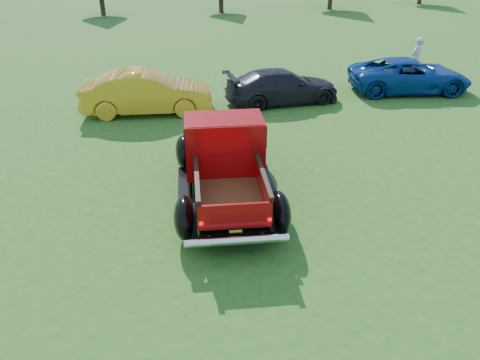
{
  "coord_description": "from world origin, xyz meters",
  "views": [
    {
      "loc": [
        -2.31,
        -7.91,
        5.43
      ],
      "look_at": [
        -0.2,
        0.2,
        1.03
      ],
      "focal_mm": 35.0,
      "sensor_mm": 36.0,
      "label": 1
    }
  ],
  "objects_px": {
    "show_car_yellow": "(147,92)",
    "spectator": "(416,60)",
    "show_car_grey": "(282,86)",
    "pickup_truck": "(224,157)",
    "show_car_blue": "(410,75)"
  },
  "relations": [
    {
      "from": "pickup_truck",
      "to": "show_car_grey",
      "type": "height_order",
      "value": "pickup_truck"
    },
    {
      "from": "show_car_yellow",
      "to": "show_car_grey",
      "type": "xyz_separation_m",
      "value": [
        4.8,
        -0.08,
        -0.12
      ]
    },
    {
      "from": "pickup_truck",
      "to": "show_car_grey",
      "type": "relative_size",
      "value": 1.25
    },
    {
      "from": "show_car_grey",
      "to": "spectator",
      "type": "distance_m",
      "value": 6.36
    },
    {
      "from": "show_car_grey",
      "to": "show_car_blue",
      "type": "height_order",
      "value": "show_car_blue"
    },
    {
      "from": "show_car_grey",
      "to": "show_car_blue",
      "type": "xyz_separation_m",
      "value": [
        5.2,
        0.04,
        0.04
      ]
    },
    {
      "from": "show_car_grey",
      "to": "spectator",
      "type": "height_order",
      "value": "spectator"
    },
    {
      "from": "pickup_truck",
      "to": "show_car_blue",
      "type": "bearing_deg",
      "value": 42.97
    },
    {
      "from": "pickup_truck",
      "to": "show_car_grey",
      "type": "distance_m",
      "value": 6.92
    },
    {
      "from": "pickup_truck",
      "to": "show_car_yellow",
      "type": "bearing_deg",
      "value": 110.54
    },
    {
      "from": "show_car_yellow",
      "to": "spectator",
      "type": "xyz_separation_m",
      "value": [
        11.02,
        1.21,
        0.18
      ]
    },
    {
      "from": "show_car_yellow",
      "to": "spectator",
      "type": "bearing_deg",
      "value": -75.47
    },
    {
      "from": "pickup_truck",
      "to": "spectator",
      "type": "relative_size",
      "value": 2.88
    },
    {
      "from": "pickup_truck",
      "to": "show_car_blue",
      "type": "relative_size",
      "value": 1.13
    },
    {
      "from": "spectator",
      "to": "show_car_grey",
      "type": "bearing_deg",
      "value": -17.07
    }
  ]
}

